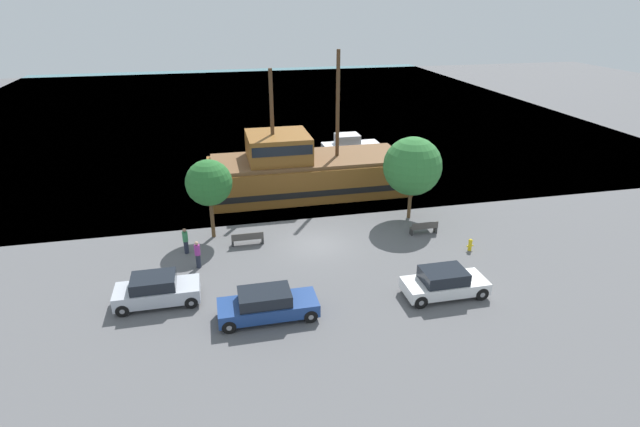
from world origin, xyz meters
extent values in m
plane|color=#5B5B5E|center=(0.00, 0.00, 0.00)|extent=(160.00, 160.00, 0.00)
plane|color=teal|center=(0.00, 44.00, 0.00)|extent=(80.00, 80.00, 0.00)
cube|color=brown|center=(1.30, 9.05, 1.30)|extent=(15.26, 5.61, 2.60)
cube|color=black|center=(1.30, 9.05, 0.91)|extent=(14.96, 5.69, 0.45)
cube|color=brown|center=(9.53, 9.05, 1.69)|extent=(1.40, 3.09, 1.82)
cube|color=brown|center=(1.30, 9.05, 2.73)|extent=(14.65, 5.16, 0.25)
cube|color=brown|center=(-0.99, 9.05, 3.83)|extent=(4.58, 4.49, 1.96)
cube|color=black|center=(-0.99, 9.05, 4.13)|extent=(4.35, 4.55, 0.71)
cylinder|color=#4C331E|center=(3.59, 9.05, 6.79)|extent=(0.28, 0.28, 7.88)
cylinder|color=#4C331E|center=(-1.37, 9.05, 6.20)|extent=(0.28, 0.28, 6.70)
cube|color=silver|center=(7.68, 19.07, 0.41)|extent=(5.64, 2.49, 0.82)
cube|color=silver|center=(7.25, 19.07, 1.30)|extent=(2.26, 1.94, 0.97)
cube|color=black|center=(7.93, 19.07, 1.30)|extent=(0.12, 1.74, 0.77)
cube|color=#B7BCC6|center=(-9.13, -4.55, 0.60)|extent=(4.12, 1.77, 0.72)
cube|color=black|center=(-9.25, -4.55, 1.25)|extent=(2.14, 1.60, 0.58)
cylinder|color=black|center=(-7.52, -5.35, 0.32)|extent=(0.64, 0.22, 0.64)
cylinder|color=gray|center=(-7.52, -5.35, 0.32)|extent=(0.24, 0.25, 0.24)
cylinder|color=black|center=(-7.52, -3.75, 0.32)|extent=(0.64, 0.22, 0.64)
cylinder|color=gray|center=(-7.52, -3.75, 0.32)|extent=(0.24, 0.25, 0.24)
cylinder|color=black|center=(-10.74, -5.35, 0.32)|extent=(0.64, 0.22, 0.64)
cylinder|color=gray|center=(-10.74, -5.35, 0.32)|extent=(0.24, 0.25, 0.24)
cylinder|color=black|center=(-10.74, -3.75, 0.32)|extent=(0.64, 0.22, 0.64)
cylinder|color=gray|center=(-10.74, -3.75, 0.32)|extent=(0.24, 0.25, 0.24)
cube|color=navy|center=(-3.91, -6.98, 0.57)|extent=(4.73, 1.80, 0.64)
cube|color=black|center=(-4.05, -6.98, 1.18)|extent=(2.46, 1.62, 0.58)
cylinder|color=black|center=(-2.01, -7.79, 0.33)|extent=(0.66, 0.22, 0.66)
cylinder|color=gray|center=(-2.01, -7.79, 0.33)|extent=(0.25, 0.25, 0.25)
cylinder|color=black|center=(-2.01, -6.18, 0.33)|extent=(0.66, 0.22, 0.66)
cylinder|color=gray|center=(-2.01, -6.18, 0.33)|extent=(0.25, 0.25, 0.25)
cylinder|color=black|center=(-5.81, -7.79, 0.33)|extent=(0.66, 0.22, 0.66)
cylinder|color=gray|center=(-5.81, -7.79, 0.33)|extent=(0.25, 0.25, 0.25)
cylinder|color=black|center=(-5.81, -6.18, 0.33)|extent=(0.66, 0.22, 0.66)
cylinder|color=gray|center=(-5.81, -6.18, 0.33)|extent=(0.25, 0.25, 0.25)
cube|color=white|center=(5.18, -7.03, 0.57)|extent=(4.28, 1.81, 0.61)
cube|color=black|center=(5.05, -7.03, 1.18)|extent=(2.23, 1.63, 0.63)
cylinder|color=black|center=(6.83, -7.84, 0.35)|extent=(0.70, 0.22, 0.70)
cylinder|color=gray|center=(6.83, -7.84, 0.35)|extent=(0.26, 0.25, 0.26)
cylinder|color=black|center=(6.83, -6.21, 0.35)|extent=(0.70, 0.22, 0.70)
cylinder|color=gray|center=(6.83, -6.21, 0.35)|extent=(0.26, 0.25, 0.26)
cylinder|color=black|center=(3.52, -7.84, 0.35)|extent=(0.70, 0.22, 0.70)
cylinder|color=gray|center=(3.52, -7.84, 0.35)|extent=(0.26, 0.25, 0.26)
cylinder|color=black|center=(3.52, -6.21, 0.35)|extent=(0.70, 0.22, 0.70)
cylinder|color=gray|center=(3.52, -6.21, 0.35)|extent=(0.26, 0.25, 0.26)
cylinder|color=yellow|center=(8.89, -2.79, 0.28)|extent=(0.22, 0.22, 0.56)
sphere|color=yellow|center=(8.89, -2.79, 0.64)|extent=(0.25, 0.25, 0.25)
cylinder|color=yellow|center=(8.73, -2.79, 0.31)|extent=(0.10, 0.09, 0.09)
cylinder|color=yellow|center=(9.05, -2.79, 0.31)|extent=(0.10, 0.09, 0.09)
cube|color=#4C4742|center=(7.11, 0.06, 0.42)|extent=(1.79, 0.45, 0.05)
cube|color=#4C4742|center=(7.11, -0.13, 0.65)|extent=(1.79, 0.06, 0.40)
cube|color=#2D2D2D|center=(6.28, 0.06, 0.20)|extent=(0.12, 0.36, 0.40)
cube|color=#2D2D2D|center=(7.95, 0.06, 0.20)|extent=(0.12, 0.36, 0.40)
cube|color=#4C4742|center=(-4.19, 0.98, 0.42)|extent=(1.97, 0.45, 0.05)
cube|color=#4C4742|center=(-4.19, 0.79, 0.65)|extent=(1.97, 0.06, 0.40)
cube|color=#2D2D2D|center=(-5.11, 0.98, 0.20)|extent=(0.12, 0.36, 0.40)
cube|color=#2D2D2D|center=(-3.26, 0.98, 0.20)|extent=(0.12, 0.36, 0.40)
cylinder|color=#232838|center=(-7.87, 0.65, 0.40)|extent=(0.27, 0.27, 0.79)
cylinder|color=#337F4C|center=(-7.87, 0.65, 1.10)|extent=(0.32, 0.32, 0.61)
sphere|color=#8C664C|center=(-7.87, 0.65, 1.51)|extent=(0.22, 0.22, 0.22)
cylinder|color=#232838|center=(-7.16, -1.30, 0.40)|extent=(0.27, 0.27, 0.80)
cylinder|color=#99338C|center=(-7.16, -1.30, 1.11)|extent=(0.32, 0.32, 0.62)
sphere|color=tan|center=(-7.16, -1.30, 1.53)|extent=(0.22, 0.22, 0.22)
cylinder|color=brown|center=(-6.22, 2.55, 1.23)|extent=(0.24, 0.24, 2.47)
sphere|color=#286B2D|center=(-6.22, 2.55, 3.69)|extent=(2.87, 2.87, 2.87)
cylinder|color=brown|center=(7.14, 2.65, 1.04)|extent=(0.24, 0.24, 2.08)
sphere|color=#337A38|center=(7.14, 2.65, 3.76)|extent=(3.94, 3.94, 3.94)
camera|label=1|loc=(-5.88, -27.03, 14.15)|focal=28.00mm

